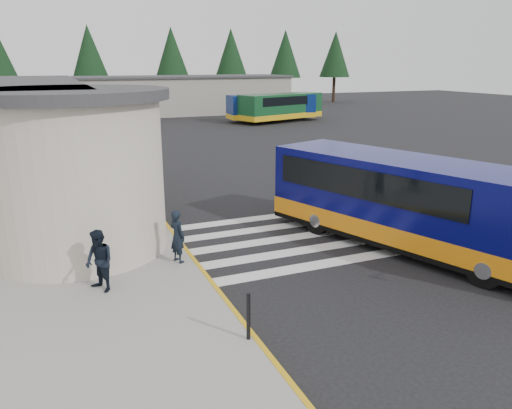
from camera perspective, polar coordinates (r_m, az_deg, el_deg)
name	(u,v)px	position (r m, az deg, el deg)	size (l,w,h in m)	color
ground	(291,229)	(17.66, 4.08, -2.82)	(140.00, 140.00, 0.00)	black
sidewalk	(15,225)	(19.76, -25.80, -2.14)	(10.00, 34.00, 0.15)	gray
curb_strip	(154,210)	(20.02, -11.61, -0.60)	(0.12, 34.00, 0.16)	gold
crosswalk	(289,238)	(16.77, 3.77, -3.83)	(8.00, 5.35, 0.01)	silver
depot_building	(173,95)	(58.61, -9.49, 12.25)	(26.40, 8.40, 4.20)	gray
tree_line	(158,53)	(66.37, -11.12, 16.61)	(58.40, 4.40, 10.00)	black
transit_bus	(408,206)	(16.30, 16.99, -0.15)	(5.99, 10.19, 2.81)	#070856
pedestrian_a	(177,236)	(14.35, -8.97, -3.60)	(0.56, 0.37, 1.53)	black
pedestrian_b	(99,261)	(12.97, -17.47, -6.20)	(0.77, 0.60, 1.58)	black
bollard	(248,316)	(10.45, -0.88, -12.64)	(0.09, 0.09, 1.04)	black
far_bus_a	(271,106)	(50.37, 1.75, 11.14)	(8.80, 2.80, 2.25)	navy
far_bus_b	(281,106)	(49.93, 2.90, 11.16)	(9.43, 5.21, 2.34)	#114221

